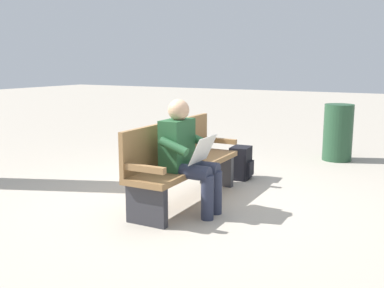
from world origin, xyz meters
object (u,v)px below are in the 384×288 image
Objects in this scene: bench_near at (181,162)px; trash_bin at (338,132)px; person_seated at (187,153)px; backpack at (241,163)px.

trash_bin is (-3.06, 1.11, -0.01)m from bench_near.
bench_near is 2.01× the size of trash_bin.
trash_bin is (-3.35, 0.87, -0.18)m from person_seated.
trash_bin is at bearing 164.59° from person_seated.
person_seated is 1.31× the size of trash_bin.
trash_bin reaches higher than backpack.
backpack is at bearing 169.60° from bench_near.
bench_near is 1.53× the size of person_seated.
person_seated is 2.70× the size of backpack.
bench_near is at bearing -9.58° from backpack.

